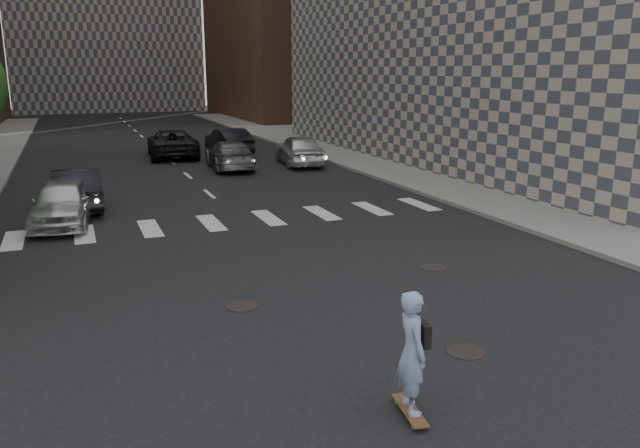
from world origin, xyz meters
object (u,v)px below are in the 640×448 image
Objects in this scene: silver_sedan at (62,203)px; traffic_car_d at (299,150)px; skateboarder at (412,352)px; traffic_car_e at (229,141)px; traffic_car_b at (230,155)px; traffic_car_c at (172,143)px; traffic_car_a at (76,189)px.

traffic_car_d reaches higher than silver_sedan.
skateboarder reaches higher than traffic_car_e.
traffic_car_d is 1.01× the size of traffic_car_e.
traffic_car_c is (-2.05, 5.71, 0.08)m from traffic_car_b.
traffic_car_d is (5.83, -5.78, 0.02)m from traffic_car_c.
traffic_car_c is at bearing -5.14° from traffic_car_e.
traffic_car_c is 3.35m from traffic_car_e.
traffic_car_d is at bearing -176.89° from traffic_car_b.
traffic_car_e is at bearing -59.46° from traffic_car_d.
traffic_car_b is 1.05× the size of traffic_car_e.
traffic_car_c is at bearing -114.02° from traffic_car_a.
traffic_car_c is 1.21× the size of traffic_car_e.
skateboarder is 0.44× the size of silver_sedan.
traffic_car_c reaches higher than silver_sedan.
skateboarder is 30.02m from traffic_car_c.
traffic_car_a is (-4.28, 17.00, -0.27)m from skateboarder.
traffic_car_c is at bearing 76.84° from silver_sedan.
traffic_car_b is 5.82m from traffic_car_e.
traffic_car_a is 13.43m from traffic_car_d.
traffic_car_d is (11.32, 7.22, 0.07)m from traffic_car_a.
traffic_car_a is (0.47, 2.45, 0.01)m from silver_sedan.
skateboarder is at bearing 92.22° from traffic_car_c.
traffic_car_d is at bearing 82.77° from skateboarder.
traffic_car_d reaches higher than traffic_car_c.
traffic_car_e is (4.56, 29.95, -0.24)m from skateboarder.
traffic_car_a is at bearing 113.12° from skateboarder.
traffic_car_a reaches higher than traffic_car_b.
skateboarder reaches higher than silver_sedan.
traffic_car_c reaches higher than traffic_car_a.
traffic_car_c is at bearing -66.21° from traffic_car_b.
traffic_car_d is at bearing 139.80° from traffic_car_c.
traffic_car_d is at bearing 109.03° from traffic_car_e.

